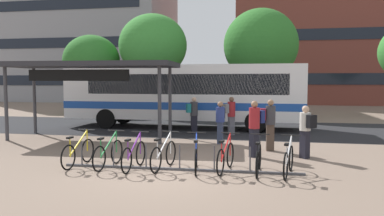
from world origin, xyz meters
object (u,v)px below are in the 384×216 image
at_px(parked_bicycle_yellow_0, 78,153).
at_px(street_tree_0, 92,61).
at_px(street_tree_1, 153,46).
at_px(parked_bicycle_blue_4, 196,157).
at_px(commuter_grey_pack_0, 231,113).
at_px(commuter_navy_pack_4, 255,125).
at_px(parked_bicycle_white_3, 164,155).
at_px(street_tree_2, 261,45).
at_px(parked_bicycle_purple_2, 134,156).
at_px(parked_bicycle_white_7, 288,161).
at_px(transit_shelter, 90,67).
at_px(parked_bicycle_black_6, 259,159).
at_px(parked_bicycle_green_1, 108,154).
at_px(commuter_black_pack_6, 306,128).
at_px(parked_bicycle_red_5, 226,157).
at_px(commuter_teal_pack_5, 193,113).
at_px(commuter_maroon_pack_2, 269,121).
at_px(city_bus, 182,93).
at_px(commuter_black_pack_3, 220,119).

height_order(parked_bicycle_yellow_0, street_tree_0, street_tree_0).
bearing_deg(street_tree_1, parked_bicycle_blue_4, -69.73).
height_order(commuter_grey_pack_0, commuter_navy_pack_4, commuter_navy_pack_4).
distance_m(parked_bicycle_white_3, street_tree_2, 17.64).
distance_m(commuter_grey_pack_0, street_tree_2, 10.98).
bearing_deg(commuter_navy_pack_4, parked_bicycle_purple_2, -12.70).
xyz_separation_m(parked_bicycle_blue_4, parked_bicycle_white_7, (2.41, -0.03, 0.00)).
bearing_deg(transit_shelter, commuter_grey_pack_0, 16.29).
bearing_deg(parked_bicycle_black_6, parked_bicycle_green_1, 94.04).
relative_size(parked_bicycle_white_3, street_tree_0, 0.29).
height_order(commuter_black_pack_6, street_tree_2, street_tree_2).
distance_m(parked_bicycle_red_5, commuter_grey_pack_0, 6.68).
distance_m(commuter_teal_pack_5, street_tree_1, 11.61).
bearing_deg(street_tree_2, commuter_maroon_pack_2, -88.46).
relative_size(parked_bicycle_white_7, transit_shelter, 0.23).
relative_size(city_bus, parked_bicycle_red_5, 7.06).
height_order(parked_bicycle_yellow_0, commuter_navy_pack_4, commuter_navy_pack_4).
relative_size(commuter_teal_pack_5, street_tree_0, 0.29).
bearing_deg(commuter_black_pack_6, commuter_navy_pack_4, 53.37).
bearing_deg(commuter_navy_pack_4, street_tree_2, -138.68).
bearing_deg(parked_bicycle_red_5, parked_bicycle_white_3, 100.65).
bearing_deg(parked_bicycle_green_1, street_tree_2, -8.67).
relative_size(parked_bicycle_purple_2, commuter_black_pack_3, 1.05).
relative_size(parked_bicycle_yellow_0, commuter_navy_pack_4, 0.96).
height_order(city_bus, commuter_black_pack_3, city_bus).
xyz_separation_m(parked_bicycle_green_1, street_tree_2, (4.11, 16.98, 4.51)).
distance_m(parked_bicycle_yellow_0, parked_bicycle_purple_2, 1.70).
height_order(parked_bicycle_purple_2, parked_bicycle_white_3, same).
bearing_deg(parked_bicycle_blue_4, commuter_black_pack_6, -63.06).
xyz_separation_m(city_bus, parked_bicycle_blue_4, (2.31, -8.90, -1.39)).
distance_m(parked_bicycle_green_1, transit_shelter, 6.15).
xyz_separation_m(commuter_grey_pack_0, commuter_maroon_pack_2, (1.61, -3.43, 0.05)).
height_order(parked_bicycle_white_3, street_tree_0, street_tree_0).
bearing_deg(commuter_grey_pack_0, parked_bicycle_green_1, -142.14).
bearing_deg(city_bus, commuter_navy_pack_4, 120.40).
bearing_deg(parked_bicycle_blue_4, commuter_navy_pack_4, -43.75).
bearing_deg(city_bus, street_tree_1, -62.82).
bearing_deg(commuter_navy_pack_4, commuter_grey_pack_0, -124.27).
height_order(parked_bicycle_blue_4, commuter_teal_pack_5, commuter_teal_pack_5).
bearing_deg(parked_bicycle_red_5, street_tree_1, 32.11).
bearing_deg(commuter_black_pack_6, parked_bicycle_green_1, 73.71).
distance_m(city_bus, parked_bicycle_red_5, 9.43).
height_order(parked_bicycle_yellow_0, transit_shelter, transit_shelter).
relative_size(city_bus, commuter_navy_pack_4, 6.71).
height_order(parked_bicycle_black_6, commuter_black_pack_6, commuter_black_pack_6).
xyz_separation_m(parked_bicycle_black_6, commuter_black_pack_3, (-1.48, 4.43, 0.56)).
bearing_deg(parked_bicycle_white_7, parked_bicycle_purple_2, 102.84).
relative_size(parked_bicycle_blue_4, transit_shelter, 0.23).
distance_m(parked_bicycle_green_1, commuter_navy_pack_4, 4.62).
bearing_deg(parked_bicycle_white_7, commuter_black_pack_3, 38.06).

